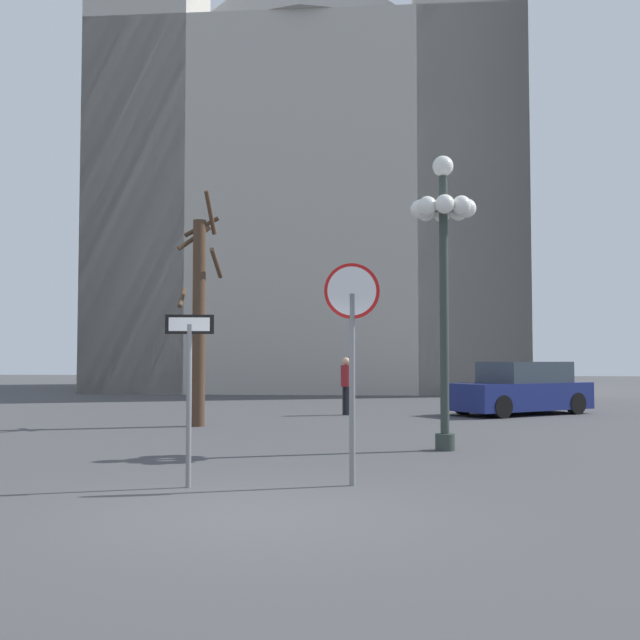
# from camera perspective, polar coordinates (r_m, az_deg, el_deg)

# --- Properties ---
(ground_plane) EXTENTS (120.00, 120.00, 0.00)m
(ground_plane) POSITION_cam_1_polar(r_m,az_deg,el_deg) (8.45, -5.26, -14.42)
(ground_plane) COLOR #424244
(cathedral) EXTENTS (20.87, 14.51, 35.54)m
(cathedral) POSITION_cam_1_polar(r_m,az_deg,el_deg) (40.41, -0.67, 11.01)
(cathedral) COLOR #ADA89E
(cathedral) RESTS_ON ground
(stop_sign) EXTENTS (0.74, 0.16, 2.96)m
(stop_sign) POSITION_cam_1_polar(r_m,az_deg,el_deg) (10.07, 2.43, -0.76)
(stop_sign) COLOR slate
(stop_sign) RESTS_ON ground
(one_way_arrow_sign) EXTENTS (0.63, 0.13, 2.26)m
(one_way_arrow_sign) POSITION_cam_1_polar(r_m,az_deg,el_deg) (10.06, -9.86, -4.26)
(one_way_arrow_sign) COLOR slate
(one_way_arrow_sign) RESTS_ON ground
(street_lamp) EXTENTS (1.21, 1.21, 5.43)m
(street_lamp) POSITION_cam_1_polar(r_m,az_deg,el_deg) (14.15, 9.31, 5.75)
(street_lamp) COLOR #2D3833
(street_lamp) RESTS_ON ground
(bare_tree) EXTENTS (1.12, 1.15, 5.78)m
(bare_tree) POSITION_cam_1_polar(r_m,az_deg,el_deg) (18.85, -9.12, 0.44)
(bare_tree) COLOR #473323
(bare_tree) RESTS_ON ground
(parked_car_near_navy) EXTENTS (4.57, 3.99, 1.56)m
(parked_car_near_navy) POSITION_cam_1_polar(r_m,az_deg,el_deg) (23.17, 14.95, -5.11)
(parked_car_near_navy) COLOR navy
(parked_car_near_navy) RESTS_ON ground
(pedestrian_walking) EXTENTS (0.32, 0.32, 1.68)m
(pedestrian_walking) POSITION_cam_1_polar(r_m,az_deg,el_deg) (22.14, 1.98, -4.56)
(pedestrian_walking) COLOR black
(pedestrian_walking) RESTS_ON ground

